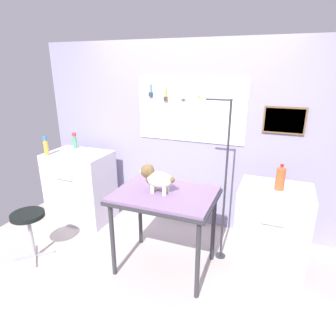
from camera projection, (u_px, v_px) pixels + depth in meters
The scene contains 11 objects.
ground at pixel (146, 279), 2.91m from camera, with size 4.40×4.00×0.04m, color #B3A6A0.
rear_wall_panel at pixel (188, 137), 3.64m from camera, with size 4.00×0.11×2.30m.
grooming_table at pixel (165, 200), 2.82m from camera, with size 0.98×0.72×0.85m.
grooming_arm at pixel (224, 190), 2.96m from camera, with size 0.30×0.11×1.71m.
dog at pixel (156, 178), 2.75m from camera, with size 0.37×0.17×0.27m.
counter_left at pixel (81, 186), 3.90m from camera, with size 0.80×0.58×0.94m.
cabinet_right at pixel (271, 229), 2.92m from camera, with size 0.68×0.54×0.89m.
stool at pixel (29, 221), 3.07m from camera, with size 0.34×0.34×0.54m.
pump_bottle_white at pixel (46, 147), 3.62m from camera, with size 0.05×0.05×0.24m.
conditioner_bottle at pixel (75, 142), 3.94m from camera, with size 0.05×0.05×0.21m.
soda_bottle at pixel (280, 178), 2.70m from camera, with size 0.08×0.08×0.25m.
Camera 1 is at (1.08, -2.13, 2.00)m, focal length 30.99 mm.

